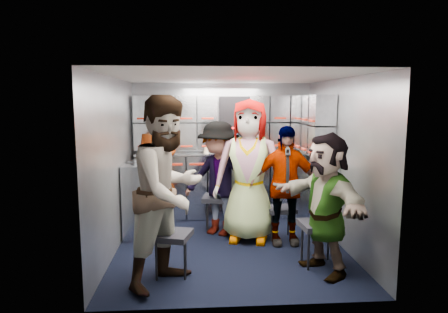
{
  "coord_description": "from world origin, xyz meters",
  "views": [
    {
      "loc": [
        -0.42,
        -4.82,
        1.82
      ],
      "look_at": [
        -0.05,
        0.35,
        1.1
      ],
      "focal_mm": 32.0,
      "sensor_mm": 36.0,
      "label": 1
    }
  ],
  "objects": [
    {
      "name": "ceiling",
      "position": [
        0.0,
        0.0,
        2.1
      ],
      "size": [
        2.8,
        3.0,
        0.02
      ],
      "primitive_type": "cube",
      "color": "silver",
      "rests_on": "wall_back"
    },
    {
      "name": "cup_right",
      "position": [
        1.25,
        1.23,
        1.08
      ],
      "size": [
        0.09,
        0.09,
        0.11
      ],
      "primitive_type": "cylinder",
      "color": "#CAB08E",
      "rests_on": "counter"
    },
    {
      "name": "jump_seat_near_left",
      "position": [
        -0.69,
        -0.8,
        0.41
      ],
      "size": [
        0.48,
        0.46,
        0.47
      ],
      "rotation": [
        0.0,
        0.0,
        -0.27
      ],
      "color": "black",
      "rests_on": "ground"
    },
    {
      "name": "cart_bank_back",
      "position": [
        0.0,
        1.29,
        0.49
      ],
      "size": [
        2.68,
        0.38,
        0.99
      ],
      "primitive_type": "cube",
      "color": "#9B9FAA",
      "rests_on": "ground"
    },
    {
      "name": "jump_seat_mid_left",
      "position": [
        -0.12,
        0.67,
        0.43
      ],
      "size": [
        0.48,
        0.46,
        0.49
      ],
      "rotation": [
        0.0,
        0.0,
        -0.18
      ],
      "color": "black",
      "rests_on": "ground"
    },
    {
      "name": "wall_right",
      "position": [
        1.4,
        0.0,
        1.05
      ],
      "size": [
        0.04,
        3.0,
        2.1
      ],
      "primitive_type": "cube",
      "color": "gray",
      "rests_on": "ground"
    },
    {
      "name": "cart_bank_left",
      "position": [
        -1.19,
        0.56,
        0.49
      ],
      "size": [
        0.38,
        0.76,
        0.99
      ],
      "primitive_type": "cube",
      "color": "#9B9FAA",
      "rests_on": "ground"
    },
    {
      "name": "attendant_arc_b",
      "position": [
        -0.12,
        0.49,
        0.78
      ],
      "size": [
        1.15,
        1.01,
        1.55
      ],
      "primitive_type": "imported",
      "rotation": [
        0.0,
        0.0,
        -0.54
      ],
      "color": "black",
      "rests_on": "ground"
    },
    {
      "name": "attendant_arc_a",
      "position": [
        -0.69,
        -0.98,
        0.94
      ],
      "size": [
        1.12,
        1.16,
        1.88
      ],
      "primitive_type": "imported",
      "rotation": [
        0.0,
        0.0,
        0.9
      ],
      "color": "black",
      "rests_on": "ground"
    },
    {
      "name": "jump_seat_mid_right",
      "position": [
        0.69,
        0.24,
        0.38
      ],
      "size": [
        0.39,
        0.38,
        0.43
      ],
      "rotation": [
        0.0,
        0.0,
        0.1
      ],
      "color": "black",
      "rests_on": "ground"
    },
    {
      "name": "locker_bank_right",
      "position": [
        1.25,
        0.7,
        1.49
      ],
      "size": [
        0.28,
        1.0,
        0.82
      ],
      "primitive_type": "cube",
      "color": "#9B9FAA",
      "rests_on": "wall_right"
    },
    {
      "name": "floor",
      "position": [
        0.0,
        0.0,
        0.0
      ],
      "size": [
        3.0,
        3.0,
        0.0
      ],
      "primitive_type": "plane",
      "color": "black",
      "rests_on": "ground"
    },
    {
      "name": "bottle_left",
      "position": [
        -0.22,
        1.24,
        1.16
      ],
      "size": [
        0.07,
        0.07,
        0.27
      ],
      "primitive_type": "cylinder",
      "color": "white",
      "rests_on": "counter"
    },
    {
      "name": "jump_seat_center",
      "position": [
        0.26,
        0.41,
        0.44
      ],
      "size": [
        0.48,
        0.46,
        0.5
      ],
      "rotation": [
        0.0,
        0.0,
        -0.14
      ],
      "color": "black",
      "rests_on": "ground"
    },
    {
      "name": "wall_back",
      "position": [
        0.0,
        1.5,
        1.05
      ],
      "size": [
        2.8,
        0.04,
        2.1
      ],
      "primitive_type": "cube",
      "color": "gray",
      "rests_on": "ground"
    },
    {
      "name": "bottle_right",
      "position": [
        0.52,
        1.24,
        1.16
      ],
      "size": [
        0.06,
        0.06,
        0.27
      ],
      "primitive_type": "cylinder",
      "color": "white",
      "rests_on": "counter"
    },
    {
      "name": "attendant_arc_e",
      "position": [
        0.93,
        -0.83,
        0.75
      ],
      "size": [
        0.89,
        1.46,
        1.5
      ],
      "primitive_type": "imported",
      "rotation": [
        0.0,
        0.0,
        -1.22
      ],
      "color": "black",
      "rests_on": "ground"
    },
    {
      "name": "locker_bank_back",
      "position": [
        0.0,
        1.35,
        1.49
      ],
      "size": [
        2.68,
        0.28,
        0.82
      ],
      "primitive_type": "cube",
      "color": "#9B9FAA",
      "rests_on": "wall_back"
    },
    {
      "name": "counter",
      "position": [
        0.0,
        1.29,
        1.01
      ],
      "size": [
        2.68,
        0.42,
        0.03
      ],
      "primitive_type": "cube",
      "color": "silver",
      "rests_on": "cart_bank_back"
    },
    {
      "name": "attendant_arc_c",
      "position": [
        0.26,
        0.23,
        0.92
      ],
      "size": [
        1.01,
        0.78,
        1.85
      ],
      "primitive_type": "imported",
      "rotation": [
        0.0,
        0.0,
        -0.23
      ],
      "color": "black",
      "rests_on": "ground"
    },
    {
      "name": "wall_left",
      "position": [
        -1.4,
        0.0,
        1.05
      ],
      "size": [
        0.04,
        3.0,
        2.1
      ],
      "primitive_type": "cube",
      "color": "gray",
      "rests_on": "ground"
    },
    {
      "name": "right_cabinet",
      "position": [
        1.25,
        0.6,
        0.5
      ],
      "size": [
        0.28,
        1.2,
        1.0
      ],
      "primitive_type": "cube",
      "color": "#9B9FAA",
      "rests_on": "ground"
    },
    {
      "name": "bottle_mid",
      "position": [
        0.19,
        1.24,
        1.17
      ],
      "size": [
        0.06,
        0.06,
        0.28
      ],
      "primitive_type": "cylinder",
      "color": "white",
      "rests_on": "counter"
    },
    {
      "name": "attendant_arc_d",
      "position": [
        0.69,
        0.06,
        0.76
      ],
      "size": [
        0.9,
        0.39,
        1.51
      ],
      "primitive_type": "imported",
      "rotation": [
        0.0,
        0.0,
        -0.02
      ],
      "color": "black",
      "rests_on": "ground"
    },
    {
      "name": "jump_seat_near_right",
      "position": [
        0.93,
        -0.65,
        0.43
      ],
      "size": [
        0.44,
        0.42,
        0.49
      ],
      "rotation": [
        0.0,
        0.0,
        0.07
      ],
      "color": "black",
      "rests_on": "ground"
    },
    {
      "name": "coffee_niche",
      "position": [
        0.18,
        1.41,
        1.47
      ],
      "size": [
        0.46,
        0.16,
        0.84
      ],
      "primitive_type": null,
      "color": "black",
      "rests_on": "wall_back"
    },
    {
      "name": "red_latch_strip",
      "position": [
        0.0,
        1.09,
        0.88
      ],
      "size": [
        2.6,
        0.02,
        0.03
      ],
      "primitive_type": "cube",
      "color": "#A2210F",
      "rests_on": "cart_bank_back"
    },
    {
      "name": "attendant_standing",
      "position": [
        -1.0,
        0.89,
        0.85
      ],
      "size": [
        0.7,
        0.56,
        1.7
      ],
      "primitive_type": "imported",
      "rotation": [
        0.0,
        0.0,
        -0.27
      ],
      "color": "black",
      "rests_on": "ground"
    },
    {
      "name": "cup_left",
      "position": [
        -0.26,
        1.23,
        1.08
      ],
      "size": [
        0.08,
        0.08,
        0.1
      ],
      "primitive_type": "cylinder",
      "color": "#CAB08E",
      "rests_on": "counter"
    }
  ]
}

